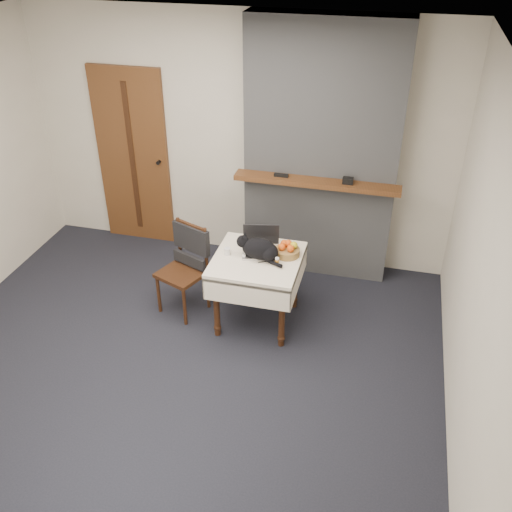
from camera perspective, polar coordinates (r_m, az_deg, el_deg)
The scene contains 12 objects.
ground at distance 5.09m, azimuth -7.86°, elevation -10.53°, with size 4.50×4.50×0.00m, color black.
room_shell at distance 4.52m, azimuth -7.37°, elevation 10.24°, with size 4.52×4.01×2.61m.
door at distance 6.54m, azimuth -12.17°, elevation 9.56°, with size 0.82×0.10×2.00m.
chimney at distance 5.73m, azimuth 6.55°, elevation 10.05°, with size 1.62×0.48×2.60m.
side_table at distance 5.16m, azimuth 0.11°, elevation -1.26°, with size 0.78×0.78×0.70m.
laptop at distance 5.17m, azimuth 0.49°, elevation 1.07°, with size 0.38×0.34×0.24m.
cat at distance 5.04m, azimuth 0.41°, elevation 0.68°, with size 0.46×0.23×0.23m.
cream_jar at distance 5.14m, azimuth -2.88°, elevation 0.48°, with size 0.06×0.06×0.07m, color silver.
pill_bottle at distance 4.98m, azimuth 2.12°, elevation -0.54°, with size 0.04×0.04×0.08m.
fruit_basket at distance 5.13m, azimuth 3.16°, elevation 0.61°, with size 0.23×0.23×0.13m.
desk_clutter at distance 5.12m, azimuth 1.73°, elevation -0.07°, with size 0.15×0.02×0.01m, color black.
chair at distance 5.42m, azimuth -6.87°, elevation -0.02°, with size 0.52×0.51×0.89m.
Camera 1 is at (1.58, -3.43, 3.42)m, focal length 40.00 mm.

